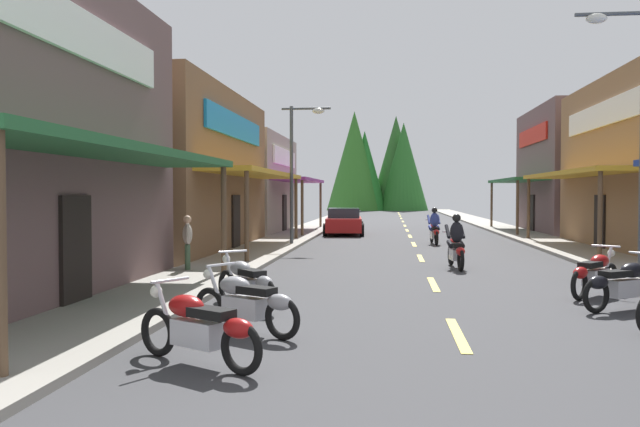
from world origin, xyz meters
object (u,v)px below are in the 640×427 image
motorcycle_parked_right_3 (624,283)px  rider_cruising_trailing (434,229)px  rider_cruising_lead (456,246)px  motorcycle_parked_left_2 (246,282)px  pedestrian_by_shop (187,240)px  parked_car_curbside (344,222)px  motorcycle_parked_right_4 (595,273)px  streetlamp_right (631,107)px  motorcycle_parked_left_1 (246,302)px  motorcycle_parked_left_0 (199,326)px  streetlamp_left (299,154)px

motorcycle_parked_right_3 → rider_cruising_trailing: 15.44m
motorcycle_parked_right_3 → rider_cruising_lead: size_ratio=0.87×
motorcycle_parked_left_2 → pedestrian_by_shop: 5.55m
motorcycle_parked_right_3 → parked_car_curbside: 22.32m
rider_cruising_lead → pedestrian_by_shop: bearing=101.0°
motorcycle_parked_right_4 → rider_cruising_trailing: rider_cruising_trailing is taller
streetlamp_right → rider_cruising_trailing: 12.45m
motorcycle_parked_left_1 → rider_cruising_trailing: (4.05, 17.95, 0.17)m
motorcycle_parked_right_3 → motorcycle_parked_left_2: size_ratio=1.11×
motorcycle_parked_right_3 → motorcycle_parked_left_0: (-6.60, -4.55, 0.00)m
rider_cruising_lead → motorcycle_parked_left_2: bearing=141.8°
motorcycle_parked_right_4 → motorcycle_parked_left_2: 7.20m
parked_car_curbside → streetlamp_left: bearing=167.1°
streetlamp_right → motorcycle_parked_left_2: streetlamp_right is taller
motorcycle_parked_left_2 → pedestrian_by_shop: pedestrian_by_shop is taller
motorcycle_parked_right_4 → rider_cruising_trailing: 13.89m
motorcycle_parked_left_2 → rider_cruising_lead: (4.54, 6.87, 0.17)m
motorcycle_parked_left_1 → rider_cruising_lead: size_ratio=0.89×
motorcycle_parked_left_0 → rider_cruising_lead: (4.23, 10.89, 0.17)m
motorcycle_parked_left_2 → rider_cruising_trailing: rider_cruising_trailing is taller
motorcycle_parked_right_3 → motorcycle_parked_right_4: same height
motorcycle_parked_left_0 → parked_car_curbside: parked_car_curbside is taller
motorcycle_parked_left_1 → rider_cruising_lead: bearing=-84.0°
motorcycle_parked_right_3 → rider_cruising_trailing: (-2.38, 15.25, 0.17)m
rider_cruising_lead → rider_cruising_trailing: (-0.00, 8.91, 0.00)m
pedestrian_by_shop → rider_cruising_lead: bearing=175.7°
rider_cruising_trailing → parked_car_curbside: 7.41m
motorcycle_parked_right_4 → pedestrian_by_shop: bearing=114.3°
motorcycle_parked_left_1 → streetlamp_right: bearing=-109.8°
motorcycle_parked_right_4 → motorcycle_parked_left_1: same height
motorcycle_parked_right_3 → motorcycle_parked_left_2: (-6.92, -0.53, 0.00)m
motorcycle_parked_right_4 → motorcycle_parked_left_0: size_ratio=0.90×
streetlamp_left → motorcycle_parked_left_2: streetlamp_left is taller
motorcycle_parked_right_3 → motorcycle_parked_right_4: size_ratio=1.09×
motorcycle_parked_left_0 → rider_cruising_lead: size_ratio=0.88×
motorcycle_parked_left_2 → parked_car_curbside: 21.84m
motorcycle_parked_left_1 → parked_car_curbside: size_ratio=0.43×
motorcycle_parked_right_4 → motorcycle_parked_left_1: size_ratio=0.89×
motorcycle_parked_right_3 → rider_cruising_lead: 6.77m
motorcycle_parked_right_4 → streetlamp_right: bearing=7.9°
rider_cruising_lead → rider_cruising_trailing: bearing=-4.7°
motorcycle_parked_left_2 → rider_cruising_trailing: bearing=-57.6°
streetlamp_left → motorcycle_parked_right_4: streetlamp_left is taller
pedestrian_by_shop → motorcycle_parked_left_2: bearing=99.1°
rider_cruising_trailing → motorcycle_parked_left_0: bearing=164.4°
motorcycle_parked_right_3 → rider_cruising_lead: (-2.38, 6.34, 0.17)m
streetlamp_left → parked_car_curbside: bearing=80.4°
motorcycle_parked_right_3 → motorcycle_parked_left_0: 8.02m
motorcycle_parked_left_1 → pedestrian_by_shop: pedestrian_by_shop is taller
motorcycle_parked_right_4 → pedestrian_by_shop: pedestrian_by_shop is taller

